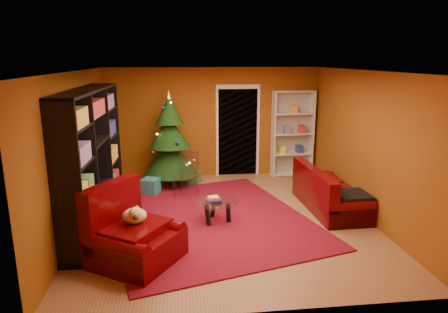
{
  "coord_description": "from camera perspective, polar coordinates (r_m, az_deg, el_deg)",
  "views": [
    {
      "loc": [
        -0.81,
        -6.66,
        2.81
      ],
      "look_at": [
        0.0,
        0.4,
        1.05
      ],
      "focal_mm": 32.0,
      "sensor_mm": 36.0,
      "label": 1
    }
  ],
  "objects": [
    {
      "name": "christmas_tree",
      "position": [
        8.95,
        -7.71,
        2.42
      ],
      "size": [
        1.37,
        1.37,
        2.16
      ],
      "primitive_type": null,
      "rotation": [
        0.0,
        0.0,
        -0.14
      ],
      "color": "black",
      "rests_on": "floor"
    },
    {
      "name": "doorway",
      "position": [
        9.65,
        1.96,
        3.41
      ],
      "size": [
        1.06,
        0.6,
        2.16
      ],
      "primitive_type": null,
      "color": "black",
      "rests_on": "floor"
    },
    {
      "name": "gift_box_red",
      "position": [
        9.64,
        -8.81,
        -2.56
      ],
      "size": [
        0.26,
        0.26,
        0.2
      ],
      "primitive_type": "cube",
      "rotation": [
        0.0,
        0.0,
        -0.36
      ],
      "color": "#9D2915",
      "rests_on": "floor"
    },
    {
      "name": "armchair",
      "position": [
        5.78,
        -12.45,
        -10.53
      ],
      "size": [
        1.6,
        1.6,
        0.9
      ],
      "primitive_type": null,
      "rotation": [
        0.0,
        0.0,
        0.99
      ],
      "color": "#450205",
      "rests_on": "rug"
    },
    {
      "name": "acrylic_chair",
      "position": [
        8.25,
        -5.5,
        -2.96
      ],
      "size": [
        0.59,
        0.61,
        0.85
      ],
      "primitive_type": null,
      "rotation": [
        0.0,
        0.0,
        -0.41
      ],
      "color": "#66605B",
      "rests_on": "rug"
    },
    {
      "name": "white_bookshelf",
      "position": [
        9.78,
        9.75,
        3.24
      ],
      "size": [
        1.0,
        0.4,
        2.12
      ],
      "primitive_type": null,
      "rotation": [
        0.0,
        0.0,
        0.05
      ],
      "color": "white",
      "rests_on": "floor"
    },
    {
      "name": "media_unit",
      "position": [
        6.98,
        -18.46,
        -0.45
      ],
      "size": [
        0.55,
        3.05,
        2.33
      ],
      "primitive_type": null,
      "rotation": [
        0.0,
        0.0,
        -0.03
      ],
      "color": "black",
      "rests_on": "floor"
    },
    {
      "name": "coffee_table",
      "position": [
        7.03,
        -1.07,
        -7.84
      ],
      "size": [
        0.88,
        0.88,
        0.48
      ],
      "primitive_type": null,
      "rotation": [
        0.0,
        0.0,
        0.15
      ],
      "color": "gray",
      "rests_on": "rug"
    },
    {
      "name": "rug",
      "position": [
        7.21,
        -2.38,
        -8.95
      ],
      "size": [
        4.27,
        4.67,
        0.02
      ],
      "primitive_type": "cube",
      "rotation": [
        0.0,
        0.0,
        0.27
      ],
      "color": "maroon",
      "rests_on": "floor"
    },
    {
      "name": "wall_left",
      "position": [
        7.04,
        -20.49,
        0.63
      ],
      "size": [
        0.05,
        5.5,
        2.6
      ],
      "primitive_type": "cube",
      "color": "#904B14",
      "rests_on": "ground"
    },
    {
      "name": "gift_box_green",
      "position": [
        9.21,
        -4.38,
        -2.98
      ],
      "size": [
        0.36,
        0.36,
        0.28
      ],
      "primitive_type": "cube",
      "rotation": [
        0.0,
        0.0,
        -0.42
      ],
      "color": "#387836",
      "rests_on": "floor"
    },
    {
      "name": "floor",
      "position": [
        7.28,
        0.36,
        -9.0
      ],
      "size": [
        5.0,
        5.5,
        0.05
      ],
      "primitive_type": "cube",
      "color": "#905D3A",
      "rests_on": "ground"
    },
    {
      "name": "dog",
      "position": [
        5.76,
        -12.65,
        -8.25
      ],
      "size": [
        0.47,
        0.5,
        0.29
      ],
      "primitive_type": null,
      "rotation": [
        0.0,
        0.0,
        0.99
      ],
      "color": "beige",
      "rests_on": "armchair"
    },
    {
      "name": "gift_box_teal",
      "position": [
        8.6,
        -10.43,
        -4.21
      ],
      "size": [
        0.44,
        0.44,
        0.33
      ],
      "primitive_type": "cube",
      "rotation": [
        0.0,
        0.0,
        -0.4
      ],
      "color": "teal",
      "rests_on": "floor"
    },
    {
      "name": "wall_back",
      "position": [
        9.59,
        -1.63,
        4.86
      ],
      "size": [
        5.0,
        0.05,
        2.6
      ],
      "primitive_type": "cube",
      "color": "#904B14",
      "rests_on": "ground"
    },
    {
      "name": "ceiling",
      "position": [
        6.71,
        0.4,
        12.33
      ],
      "size": [
        5.0,
        5.5,
        0.05
      ],
      "primitive_type": "cube",
      "color": "silver",
      "rests_on": "wall_back"
    },
    {
      "name": "wall_right",
      "position": [
        7.6,
        19.65,
        1.63
      ],
      "size": [
        0.05,
        5.5,
        2.6
      ],
      "primitive_type": "cube",
      "color": "#904B14",
      "rests_on": "ground"
    },
    {
      "name": "sofa",
      "position": [
        7.84,
        15.02,
        -4.39
      ],
      "size": [
        0.93,
        1.95,
        0.82
      ],
      "primitive_type": null,
      "rotation": [
        0.0,
        0.0,
        1.6
      ],
      "color": "#450205",
      "rests_on": "rug"
    }
  ]
}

